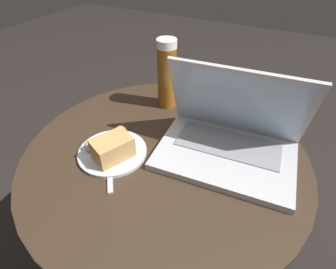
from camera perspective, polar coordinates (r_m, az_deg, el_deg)
ground_plane at (r=1.12m, az=-0.43°, el=-23.91°), size 6.00×6.00×0.00m
table at (r=0.80m, az=-0.57°, el=-11.57°), size 0.74×0.74×0.53m
laptop at (r=0.67m, az=13.16°, el=-0.66°), size 0.35×0.26×0.23m
beer_glass at (r=0.82m, az=-0.26°, el=12.96°), size 0.06×0.06×0.21m
snack_plate at (r=0.68m, az=-12.03°, el=-3.01°), size 0.18×0.18×0.06m
fork at (r=0.68m, az=-12.62°, el=-5.59°), size 0.12×0.15×0.00m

